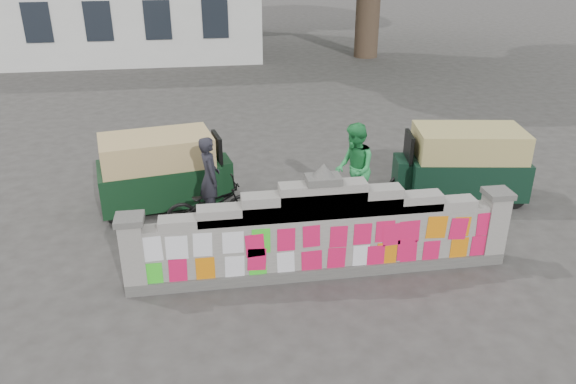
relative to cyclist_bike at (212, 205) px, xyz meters
name	(u,v)px	position (x,y,z in m)	size (l,w,h in m)	color
ground	(321,273)	(1.75, -1.99, -0.47)	(100.00, 100.00, 0.00)	#383533
parapet_wall	(322,235)	(1.75, -1.99, 0.28)	(6.48, 0.44, 2.01)	#4C4C49
cyclist_bike	(212,205)	(0.00, 0.00, 0.00)	(0.63, 1.81, 0.95)	black
cyclist_rider	(211,189)	(0.00, 0.00, 0.33)	(0.59, 0.39, 1.61)	#212129
pedestrian	(354,169)	(2.89, 0.23, 0.47)	(0.92, 0.71, 1.89)	green
rickshaw_left	(162,170)	(-0.96, 1.13, 0.33)	(2.89, 1.70, 1.55)	black
rickshaw_right	(463,163)	(5.37, 0.55, 0.33)	(2.90, 1.69, 1.56)	black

